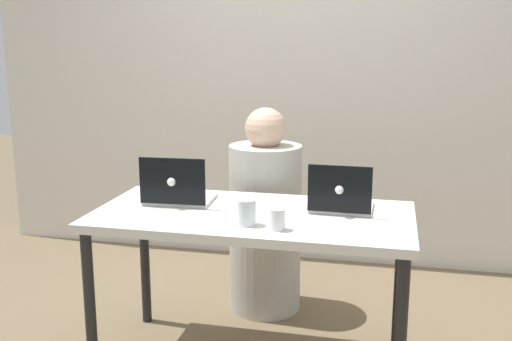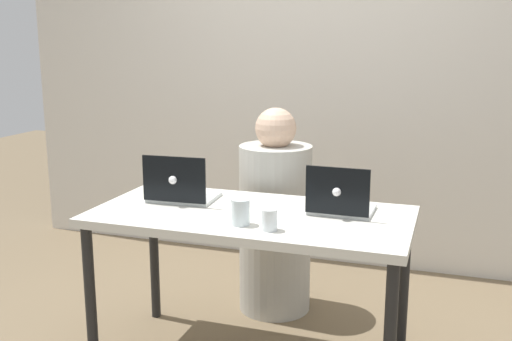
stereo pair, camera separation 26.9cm
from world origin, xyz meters
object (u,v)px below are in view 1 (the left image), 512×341
object	(u,v)px
laptop_back_left	(178,193)
water_glass_right	(278,221)
laptop_back_right	(341,201)
water_glass_center	(247,214)
person_at_center	(265,222)

from	to	relation	value
laptop_back_left	water_glass_right	bearing A→B (deg)	148.20
laptop_back_right	water_glass_center	bearing A→B (deg)	39.46
water_glass_center	laptop_back_right	bearing A→B (deg)	38.54
water_glass_right	laptop_back_right	bearing A→B (deg)	54.93
laptop_back_left	water_glass_center	size ratio (longest dim) A/B	2.94
person_at_center	laptop_back_left	bearing A→B (deg)	67.42
person_at_center	laptop_back_right	distance (m)	0.76
laptop_back_right	laptop_back_left	bearing A→B (deg)	3.25
water_glass_right	water_glass_center	bearing A→B (deg)	166.23
person_at_center	water_glass_center	world-z (taller)	person_at_center
person_at_center	water_glass_center	xyz separation A→B (m)	(0.09, -0.82, 0.29)
laptop_back_right	laptop_back_left	xyz separation A→B (m)	(-0.77, -0.03, 0.00)
laptop_back_right	water_glass_right	xyz separation A→B (m)	(-0.23, -0.33, -0.01)
laptop_back_left	water_glass_right	world-z (taller)	laptop_back_left
laptop_back_left	laptop_back_right	bearing A→B (deg)	179.23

